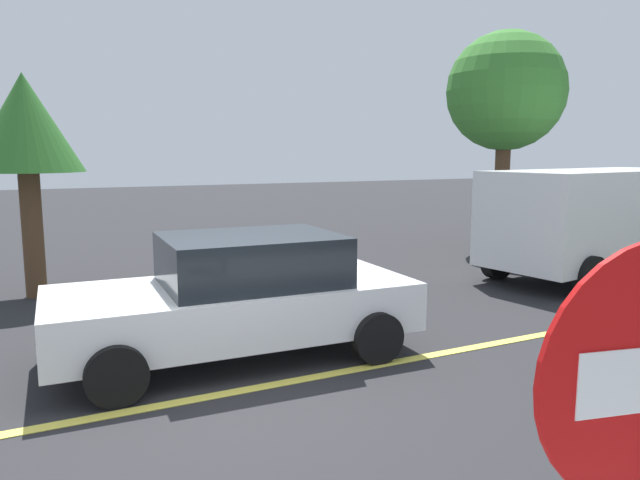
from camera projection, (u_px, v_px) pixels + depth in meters
ground_plane at (226, 394)px, 6.32m from camera, size 80.00×80.00×0.00m
lane_marking_centre at (450, 352)px, 7.64m from camera, size 28.00×0.16×0.01m
white_van at (596, 216)px, 12.13m from camera, size 5.43×2.86×2.20m
car_white_crossing at (239, 295)px, 7.41m from camera, size 4.51×2.24×1.54m
tree_left_verge at (506, 93)px, 15.17m from camera, size 3.02×3.02×5.61m
tree_centre_verge at (25, 128)px, 10.17m from camera, size 1.90×1.90×3.90m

